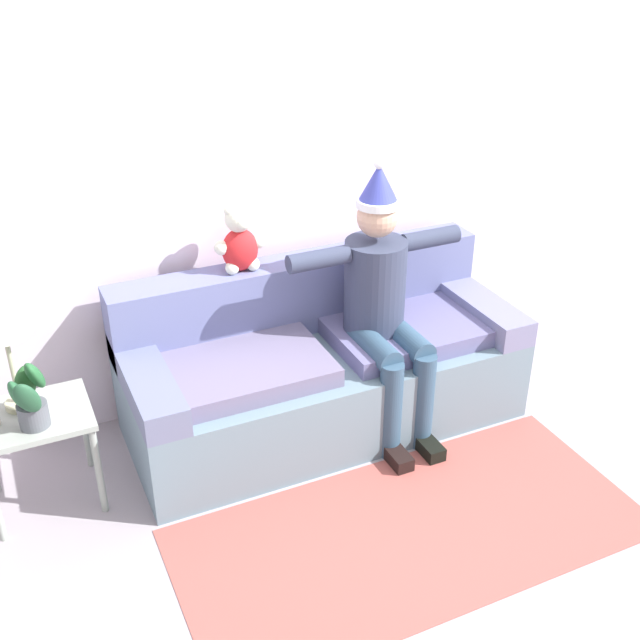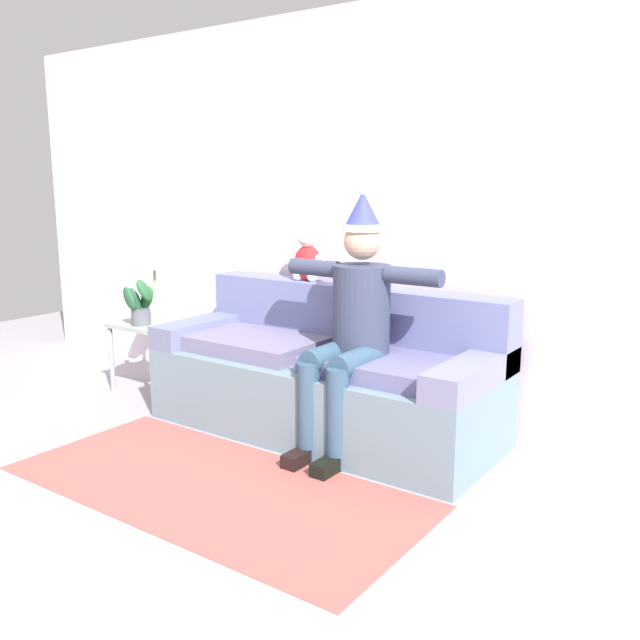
{
  "view_description": "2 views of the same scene",
  "coord_description": "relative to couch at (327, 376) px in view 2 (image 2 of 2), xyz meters",
  "views": [
    {
      "loc": [
        -1.57,
        -2.37,
        2.68
      ],
      "look_at": [
        -0.07,
        0.89,
        0.73
      ],
      "focal_mm": 43.17,
      "sensor_mm": 36.0,
      "label": 1
    },
    {
      "loc": [
        2.39,
        -2.44,
        1.58
      ],
      "look_at": [
        0.06,
        0.85,
        0.76
      ],
      "focal_mm": 38.43,
      "sensor_mm": 36.0,
      "label": 2
    }
  ],
  "objects": [
    {
      "name": "area_rug",
      "position": [
        0.0,
        -1.05,
        -0.35
      ],
      "size": [
        2.28,
        1.05,
        0.01
      ],
      "primitive_type": "cube",
      "color": "#AA534B",
      "rests_on": "ground_plane"
    },
    {
      "name": "couch",
      "position": [
        0.0,
        0.0,
        0.0
      ],
      "size": [
        2.22,
        0.9,
        0.91
      ],
      "color": "slate",
      "rests_on": "ground_plane"
    },
    {
      "name": "ground_plane",
      "position": [
        0.0,
        -1.02,
        -0.35
      ],
      "size": [
        10.0,
        10.0,
        0.0
      ],
      "primitive_type": "plane",
      "color": "#A399A1"
    },
    {
      "name": "potted_plant",
      "position": [
        -1.56,
        -0.18,
        0.34
      ],
      "size": [
        0.22,
        0.25,
        0.37
      ],
      "color": "#565B63",
      "rests_on": "side_table"
    },
    {
      "name": "teddy_bear",
      "position": [
        -0.35,
        0.27,
        0.73
      ],
      "size": [
        0.29,
        0.17,
        0.38
      ],
      "color": "red",
      "rests_on": "couch"
    },
    {
      "name": "candle_tall",
      "position": [
        -1.71,
        -0.1,
        0.33
      ],
      "size": [
        0.04,
        0.04,
        0.24
      ],
      "color": "beige",
      "rests_on": "side_table"
    },
    {
      "name": "side_table",
      "position": [
        -1.56,
        -0.08,
        0.09
      ],
      "size": [
        0.54,
        0.45,
        0.53
      ],
      "color": "#97A197",
      "rests_on": "ground_plane"
    },
    {
      "name": "person_seated",
      "position": [
        0.29,
        -0.17,
        0.44
      ],
      "size": [
        1.02,
        0.77,
        1.55
      ],
      "color": "#343C54",
      "rests_on": "ground_plane"
    },
    {
      "name": "back_wall",
      "position": [
        0.0,
        0.53,
        1.0
      ],
      "size": [
        7.0,
        0.1,
        2.7
      ],
      "primitive_type": "cube",
      "color": "silver",
      "rests_on": "ground_plane"
    },
    {
      "name": "table_lamp",
      "position": [
        -1.6,
        0.01,
        0.64
      ],
      "size": [
        0.24,
        0.24,
        0.58
      ],
      "color": "#B5B68C",
      "rests_on": "side_table"
    }
  ]
}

